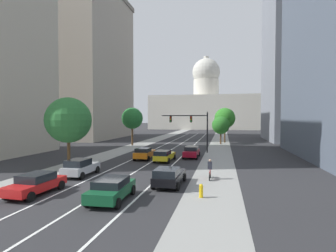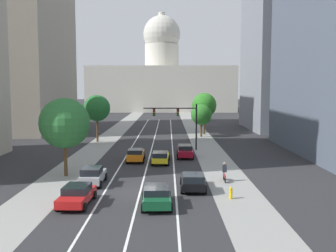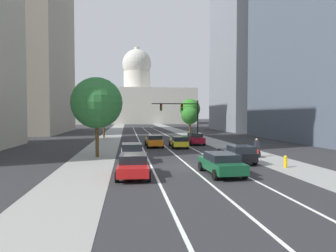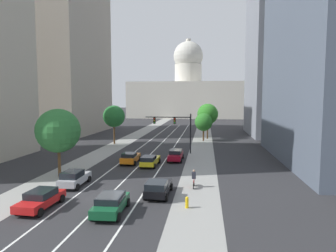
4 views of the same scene
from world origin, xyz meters
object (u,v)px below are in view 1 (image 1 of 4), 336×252
Objects in this scene: traffic_signal_mast at (192,124)px; street_tree_near_left at (68,120)px; street_tree_mid_left at (132,118)px; car_orange at (144,153)px; street_tree_mid_right at (225,118)px; capitol_building at (206,108)px; fire_hydrant at (201,191)px; car_yellow at (164,155)px; car_silver at (80,167)px; street_tree_far_right at (221,125)px; car_crimson at (192,152)px; car_red at (36,183)px; cyclist at (210,169)px; car_black at (169,176)px; car_green at (111,189)px.

street_tree_near_left reaches higher than traffic_signal_mast.
street_tree_mid_left is (-12.30, 7.95, 0.78)m from traffic_signal_mast.
street_tree_mid_right reaches higher than car_orange.
fire_hydrant is (6.92, -113.60, -9.48)m from capitol_building.
car_yellow is 1.10× the size of car_silver.
car_silver is at bearing -110.46° from street_tree_far_right.
street_tree_far_right is at bearing 73.47° from traffic_signal_mast.
car_crimson is (5.67, 2.48, 0.02)m from car_orange.
car_orange reaches higher than car_red.
car_silver is 2.42× the size of cyclist.
car_orange is 0.62× the size of traffic_signal_mast.
car_yellow is 14.76m from fire_hydrant.
car_red is (-4.25, -115.07, -9.21)m from capitol_building.
street_tree_near_left is 23.31m from street_tree_mid_left.
car_crimson is 0.59× the size of street_tree_near_left.
street_tree_far_right is (15.20, 29.15, -1.26)m from street_tree_near_left.
street_tree_mid_left is (-12.85, 13.47, 4.34)m from car_crimson.
traffic_signal_mast is at bearing 6.34° from car_crimson.
cyclist is at bearing -165.39° from car_crimson.
car_orange is 0.60× the size of street_tree_mid_right.
car_orange reaches higher than car_black.
fire_hydrant is at bearing -82.02° from traffic_signal_mast.
street_tree_mid_left is (-7.17, 15.95, 4.36)m from car_orange.
car_green is 13.52m from street_tree_near_left.
street_tree_mid_right is at bearing -1.08° from cyclist.
traffic_signal_mast is (-0.54, 20.34, 3.58)m from car_black.
street_tree_far_right is at bearing 88.61° from fire_hydrant.
street_tree_far_right is (0.59, 31.31, 2.88)m from cyclist.
fire_hydrant is at bearing -63.32° from street_tree_mid_left.
car_silver is 20.47m from traffic_signal_mast.
fire_hydrant is at bearing -27.94° from street_tree_near_left.
car_black is at bearing -23.31° from street_tree_near_left.
capitol_building reaches higher than car_orange.
car_green is 2.55× the size of cyclist.
car_black is at bearing -95.95° from street_tree_far_right.
street_tree_mid_right is (10.02, 25.38, 4.38)m from car_orange.
street_tree_mid_left reaches higher than cyclist.
capitol_building is 11.44× the size of car_orange.
capitol_building reaches higher than car_crimson.
car_silver reaches higher than fire_hydrant.
car_yellow is 20.36m from street_tree_mid_left.
car_crimson is 15.80m from street_tree_near_left.
car_crimson is at bearing -10.61° from car_green.
fire_hydrant is (2.67, -2.57, -0.30)m from car_black.
cyclist is 15.34m from street_tree_near_left.
capitol_building is 29.11× the size of cyclist.
cyclist is 30.26m from street_tree_mid_left.
traffic_signal_mast reaches higher than car_orange.
car_yellow is 0.64× the size of street_tree_mid_left.
car_orange reaches higher than car_yellow.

